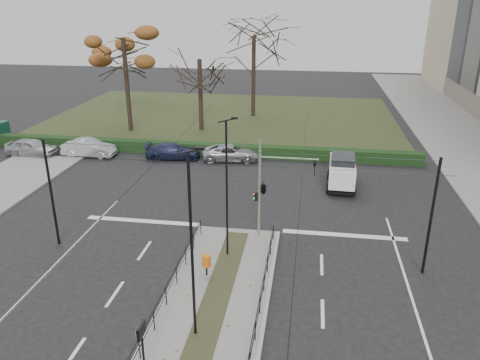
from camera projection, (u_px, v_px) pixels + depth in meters
The scene contains 20 objects.
ground at pixel (224, 278), 22.58m from camera, with size 140.00×140.00×0.00m, color black.
median_island at pixel (213, 309), 20.25m from camera, with size 4.40×15.00×0.14m, color slate.
sidewalk_east at pixel (476, 154), 40.27m from camera, with size 8.00×90.00×0.14m, color slate.
park at pixel (223, 117), 52.87m from camera, with size 38.00×26.00×0.10m, color #273118.
hedge at pixel (195, 149), 40.37m from camera, with size 38.00×1.00×1.00m, color black.
median_railing at pixel (212, 293), 19.83m from camera, with size 4.14×13.24×0.92m.
catenary at pixel (229, 200), 22.82m from camera, with size 20.00×34.00×6.00m.
traffic_light at pixel (265, 187), 25.40m from camera, with size 3.41×1.96×5.02m.
litter_bin at pixel (206, 261), 22.35m from camera, with size 0.42×0.42×1.07m.
info_panel at pixel (142, 337), 15.73m from camera, with size 0.14×0.62×2.38m.
streetlamp_median_near at pixel (192, 246), 17.25m from camera, with size 0.65×0.13×7.80m.
streetlamp_median_far at pixel (227, 188), 23.12m from camera, with size 0.61×0.13×7.33m.
parked_car_first at pixel (31, 147), 39.86m from camera, with size 1.77×4.40×1.50m, color #A9ACB0.
parked_car_second at pixel (89, 148), 39.73m from camera, with size 1.57×4.51×1.49m, color #A9ACB0.
parked_car_third at pixel (173, 151), 39.15m from camera, with size 1.84×4.53×1.31m, color #1D2444.
parked_car_fourth at pixel (231, 153), 38.75m from camera, with size 2.17×4.71×1.31m, color #A9ACB0.
white_van at pixel (342, 171), 33.15m from camera, with size 2.12×4.34×2.31m.
rust_tree at pixel (123, 38), 44.27m from camera, with size 7.17×7.17×11.85m.
bare_tree_center at pixel (254, 42), 50.36m from camera, with size 8.08×8.08×11.56m.
bare_tree_near at pixel (200, 65), 45.35m from camera, with size 6.16×6.16×9.32m.
Camera 1 is at (3.70, -18.95, 12.66)m, focal length 35.00 mm.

